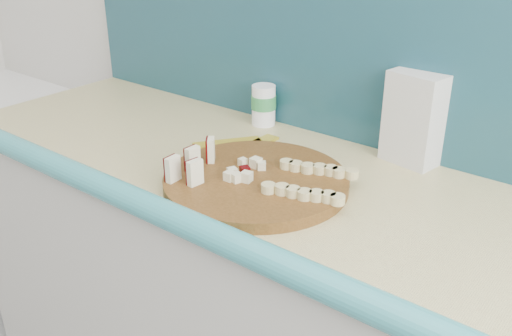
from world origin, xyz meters
name	(u,v)px	position (x,y,z in m)	size (l,w,h in m)	color
backsplash	(403,55)	(0.10, 1.79, 1.16)	(2.20, 0.02, 0.50)	teal
porcelain_fixture	(1,193)	(-1.45, 1.50, 0.40)	(0.70, 0.72, 0.84)	white
cutting_board	(256,181)	(-0.05, 1.41, 0.92)	(0.41, 0.41, 0.03)	#42270E
apple_wedges	(193,162)	(-0.17, 1.34, 0.96)	(0.08, 0.17, 0.06)	#F0E7C0
apple_chunks	(245,170)	(-0.08, 1.40, 0.95)	(0.06, 0.07, 0.02)	#F9EEC7
banana_slices	(311,181)	(0.07, 1.45, 0.95)	(0.21, 0.20, 0.02)	#CBBB7C
flour_bag	(416,118)	(0.16, 1.76, 1.02)	(0.13, 0.09, 0.22)	silver
canister	(264,104)	(-0.28, 1.74, 0.97)	(0.07, 0.07, 0.11)	white
banana_peel	(247,148)	(-0.20, 1.56, 0.91)	(0.25, 0.21, 0.01)	gold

